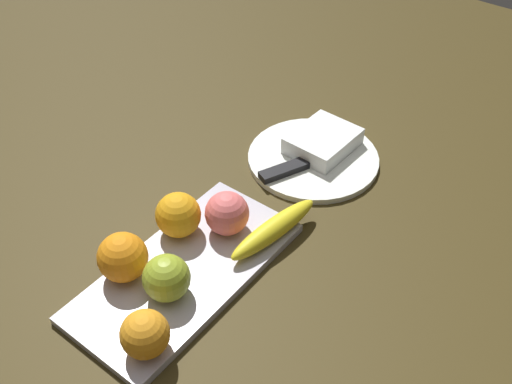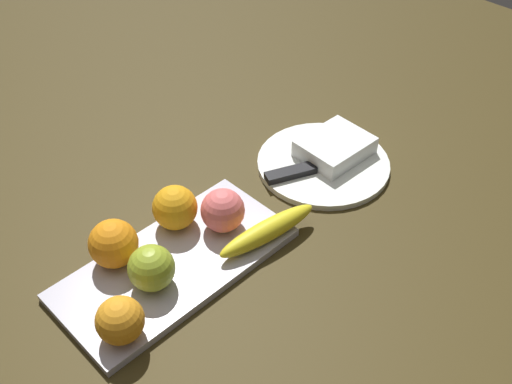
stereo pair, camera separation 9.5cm
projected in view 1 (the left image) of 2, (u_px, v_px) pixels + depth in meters
The scene contains 11 objects.
ground_plane at pixel (155, 282), 0.87m from camera, with size 2.40×2.40×0.00m, color #3A2F12.
fruit_tray at pixel (186, 271), 0.88m from camera, with size 0.35×0.17×0.01m, color #B5B2C2.
apple at pixel (166, 278), 0.82m from camera, with size 0.07×0.07×0.07m, color #92A92A.
banana at pixel (274, 229), 0.91m from camera, with size 0.18×0.03×0.03m, color yellow.
orange_near_apple at pixel (178, 215), 0.90m from camera, with size 0.07×0.07×0.07m, color orange.
orange_near_banana at pixel (123, 257), 0.84m from camera, with size 0.07×0.07×0.07m, color orange.
orange_center at pixel (145, 334), 0.75m from camera, with size 0.06×0.06×0.06m, color orange.
peach at pixel (227, 213), 0.91m from camera, with size 0.07×0.07×0.07m, color #ED6867.
dinner_plate at pixel (313, 158), 1.07m from camera, with size 0.23×0.23×0.01m, color white.
folded_napkin at pixel (323, 141), 1.08m from camera, with size 0.12×0.10×0.03m, color white.
knife at pixel (292, 168), 1.04m from camera, with size 0.17×0.09×0.01m.
Camera 1 is at (-0.36, -0.46, 0.68)m, focal length 42.24 mm.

